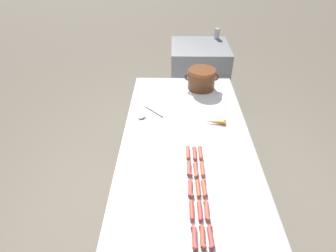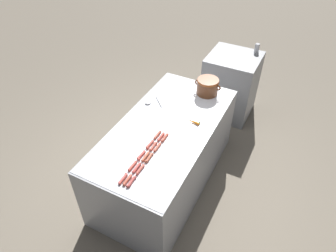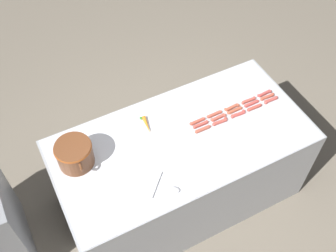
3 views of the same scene
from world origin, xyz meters
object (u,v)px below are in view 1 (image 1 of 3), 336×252
Objects in this scene: hot_dog_7 at (198,189)px; hot_dog_11 at (207,211)px; hot_dog_3 at (190,169)px; hot_dog_12 at (204,188)px; hot_dog_6 at (200,211)px; hot_dog_5 at (203,237)px; hot_dog_10 at (211,237)px; hot_dog_14 at (200,153)px; bean_pot at (202,78)px; hot_dog_4 at (189,153)px; hot_dog_9 at (195,153)px; back_cabinet at (198,81)px; hot_dog_2 at (191,189)px; hot_dog_13 at (202,169)px; hot_dog_0 at (195,238)px; carrot at (215,122)px; serving_spoon at (146,115)px; hot_dog_1 at (192,210)px; hot_dog_8 at (196,170)px; soda_can at (217,34)px.

hot_dog_7 is 1.00× the size of hot_dog_11.
hot_dog_3 is 0.18m from hot_dog_12.
hot_dog_6 and hot_dog_12 have the same top height.
hot_dog_5 and hot_dog_10 have the same top height.
bean_pot reaches higher than hot_dog_14.
hot_dog_4 and hot_dog_9 have the same top height.
bean_pot is (0.16, 0.96, 0.10)m from hot_dog_4.
back_cabinet reaches higher than hot_dog_5.
hot_dog_13 is at bearing 63.41° from hot_dog_2.
bean_pot reaches higher than hot_dog_0.
carrot reaches higher than hot_dog_11.
back_cabinet reaches higher than carrot.
bean_pot reaches higher than hot_dog_7.
hot_dog_11 is 1.45m from bean_pot.
hot_dog_14 is (0.00, 0.48, 0.00)m from hot_dog_11.
hot_dog_10 is 0.64m from hot_dog_14.
hot_dog_10 is at bearing -74.82° from hot_dog_6.
bean_pot reaches higher than serving_spoon.
hot_dog_2 is 0.17m from hot_dog_3.
hot_dog_1 is 1.00× the size of hot_dog_9.
hot_dog_13 is 0.76m from serving_spoon.
hot_dog_0 is 0.48m from hot_dog_8.
hot_dog_14 is 1.12× the size of soda_can.
hot_dog_3 is at bearing -96.40° from back_cabinet.
hot_dog_10 is (0.04, -0.47, 0.00)m from hot_dog_8.
hot_dog_3 is 1.00× the size of hot_dog_6.
hot_dog_2 is 0.42× the size of bean_pot.
hot_dog_5 and hot_dog_9 have the same top height.
hot_dog_2 is 1.11× the size of soda_can.
hot_dog_8 is 0.48m from hot_dog_10.
hot_dog_0 is at bearing -103.81° from hot_dog_6.
carrot is (0.15, 1.01, 0.00)m from hot_dog_10.
hot_dog_4 is 0.58m from serving_spoon.
hot_dog_2 is 1.00× the size of hot_dog_12.
hot_dog_8 is at bearing 97.38° from hot_dog_11.
hot_dog_6 is 0.87m from carrot.
hot_dog_0 is 0.17m from hot_dog_1.
hot_dog_13 is at bearing 89.09° from hot_dog_12.
hot_dog_0 is (-0.22, -2.50, 0.40)m from back_cabinet.
carrot is (0.23, 1.01, 0.00)m from hot_dog_0.
carrot reaches higher than hot_dog_14.
hot_dog_11 is (0.08, -0.00, 0.00)m from hot_dog_1.
hot_dog_12 is 0.16m from hot_dog_13.
hot_dog_1 is at bearing -100.00° from soda_can.
hot_dog_7 is 0.32m from hot_dog_10.
hot_dog_2 and hot_dog_7 have the same top height.
hot_dog_0 and hot_dog_9 have the same top height.
hot_dog_14 is 0.63m from serving_spoon.
hot_dog_5 is 1.12× the size of soda_can.
hot_dog_5 is at bearing 8.13° from hot_dog_0.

